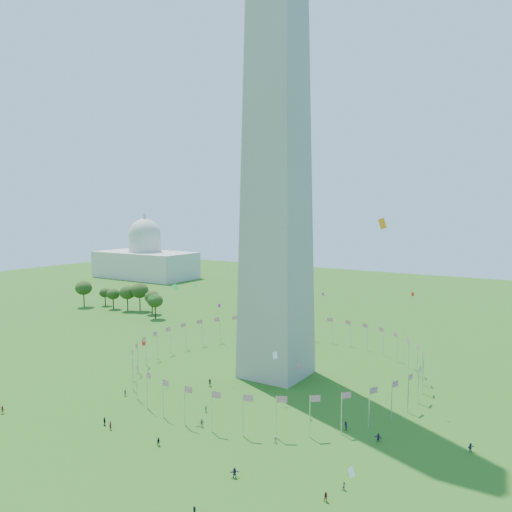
% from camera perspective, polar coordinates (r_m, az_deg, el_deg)
% --- Properties ---
extents(ground, '(600.00, 600.00, 0.00)m').
position_cam_1_polar(ground, '(109.71, -11.72, -20.23)').
color(ground, '#215413').
rests_on(ground, ground).
extents(washington_monument, '(16.80, 16.80, 169.00)m').
position_cam_1_polar(washington_monument, '(144.22, 2.44, 20.33)').
color(washington_monument, '#A6A293').
rests_on(washington_monument, ground).
extents(flag_ring, '(80.24, 80.24, 9.00)m').
position_cam_1_polar(flag_ring, '(145.64, 2.31, -11.71)').
color(flag_ring, silver).
rests_on(flag_ring, ground).
extents(capitol_building, '(70.00, 35.00, 46.00)m').
position_cam_1_polar(capitol_building, '(354.47, -12.58, 1.27)').
color(capitol_building, beige).
rests_on(capitol_building, ground).
extents(crowd, '(96.33, 59.78, 1.91)m').
position_cam_1_polar(crowd, '(108.88, -3.06, -19.83)').
color(crowd, black).
rests_on(crowd, ground).
extents(kites_aloft, '(107.02, 66.39, 41.90)m').
position_cam_1_polar(kites_aloft, '(117.17, -0.28, -9.07)').
color(kites_aloft, '#CC2699').
rests_on(kites_aloft, ground).
extents(tree_line_west, '(55.78, 16.33, 12.92)m').
position_cam_1_polar(tree_line_west, '(241.51, -14.82, -4.75)').
color(tree_line_west, '#34531B').
rests_on(tree_line_west, ground).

